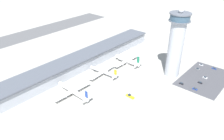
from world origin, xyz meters
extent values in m
plane|color=#9E9B93|center=(0.00, 0.00, 0.00)|extent=(1000.00, 1000.00, 0.00)
cube|color=#A3A8B2|center=(0.00, 70.00, 6.04)|extent=(230.01, 22.00, 12.09)
cube|color=#4C515B|center=(0.00, 70.00, 12.89)|extent=(230.01, 25.00, 1.60)
cube|color=#515154|center=(0.00, 208.03, 0.00)|extent=(345.01, 44.00, 0.01)
cylinder|color=#ADB2BC|center=(57.01, -13.41, 28.32)|extent=(14.19, 14.19, 56.64)
cylinder|color=#565B66|center=(57.01, -13.41, 57.04)|extent=(19.76, 19.76, 0.80)
cylinder|color=#334C60|center=(57.01, -13.41, 60.31)|extent=(18.18, 18.18, 5.75)
cylinder|color=#565B66|center=(57.01, -13.41, 63.68)|extent=(19.76, 19.76, 1.00)
sphere|color=white|center=(57.01, -13.41, 66.66)|extent=(4.94, 4.94, 4.94)
cube|color=#424247|center=(72.80, -42.32, 0.00)|extent=(64.00, 40.00, 0.01)
cylinder|color=white|center=(-33.25, 35.57, 4.44)|extent=(4.83, 30.45, 3.96)
cone|color=white|center=(-32.76, 52.51, 4.44)|extent=(4.06, 3.67, 3.96)
cone|color=white|center=(-33.75, 18.03, 4.44)|extent=(3.70, 4.85, 3.56)
cube|color=white|center=(-33.23, 36.17, 3.75)|extent=(38.71, 5.51, 0.44)
cylinder|color=#A8A8B2|center=(-41.30, 37.41, 2.56)|extent=(2.30, 4.41, 2.18)
cylinder|color=#A8A8B2|center=(-25.10, 36.94, 2.56)|extent=(2.30, 4.41, 2.18)
cube|color=navy|center=(-33.78, 17.08, 9.59)|extent=(0.38, 2.81, 6.33)
cube|color=white|center=(-33.79, 16.68, 4.84)|extent=(11.13, 2.32, 0.24)
cylinder|color=black|center=(-32.84, 49.53, 1.23)|extent=(0.28, 0.28, 2.47)
cylinder|color=black|center=(-30.49, 35.29, 1.23)|extent=(0.28, 0.28, 2.47)
cylinder|color=black|center=(-36.02, 35.45, 1.23)|extent=(0.28, 0.28, 2.47)
cylinder|color=white|center=(10.17, 39.65, 4.20)|extent=(5.11, 26.15, 3.41)
cone|color=white|center=(9.21, 54.15, 4.20)|extent=(3.60, 3.28, 3.41)
cone|color=white|center=(11.16, 24.65, 4.20)|extent=(3.33, 4.28, 3.07)
cube|color=white|center=(10.14, 40.17, 3.60)|extent=(37.25, 6.84, 0.44)
cylinder|color=#A8A8B2|center=(2.31, 40.66, 2.57)|extent=(2.12, 3.86, 1.87)
cylinder|color=#A8A8B2|center=(17.83, 41.68, 2.57)|extent=(2.12, 3.86, 1.87)
cube|color=orange|center=(11.22, 23.83, 8.63)|extent=(0.48, 2.81, 5.45)
cube|color=white|center=(11.24, 23.43, 4.54)|extent=(9.65, 2.63, 0.24)
cylinder|color=black|center=(9.39, 51.42, 1.25)|extent=(0.28, 0.28, 2.50)
cylinder|color=black|center=(12.57, 39.53, 1.25)|extent=(0.28, 0.28, 2.50)
cylinder|color=black|center=(7.81, 39.22, 1.25)|extent=(0.28, 0.28, 2.50)
cylinder|color=white|center=(46.21, 36.52, 4.27)|extent=(4.91, 23.11, 4.48)
cone|color=white|center=(46.47, 50.05, 4.27)|extent=(4.55, 4.11, 4.48)
cone|color=white|center=(45.94, 22.32, 4.27)|extent=(4.13, 5.45, 4.03)
cube|color=white|center=(46.22, 36.98, 3.49)|extent=(38.04, 5.11, 0.44)
cylinder|color=#A8A8B2|center=(38.27, 38.13, 2.13)|extent=(2.55, 4.97, 2.46)
cylinder|color=#A8A8B2|center=(54.21, 37.83, 2.13)|extent=(2.55, 4.97, 2.46)
cube|color=#14704C|center=(45.92, 21.25, 10.09)|extent=(0.35, 2.81, 7.16)
cube|color=white|center=(45.92, 20.85, 4.72)|extent=(12.57, 2.24, 0.24)
cylinder|color=black|center=(46.40, 46.84, 1.02)|extent=(0.28, 0.28, 2.03)
cylinder|color=black|center=(49.34, 36.12, 1.02)|extent=(0.28, 0.28, 2.03)
cylinder|color=black|center=(43.07, 36.24, 1.02)|extent=(0.28, 0.28, 2.03)
cube|color=black|center=(47.24, 34.75, 0.06)|extent=(5.53, 6.41, 0.12)
cube|color=silver|center=(47.24, 34.75, 0.67)|extent=(6.30, 7.42, 1.34)
cube|color=#232D38|center=(47.66, 34.15, 1.90)|extent=(3.07, 3.07, 1.10)
cube|color=black|center=(-2.51, -4.72, 0.06)|extent=(2.54, 7.01, 0.12)
cube|color=gold|center=(-2.51, -4.72, 0.72)|extent=(2.69, 8.33, 1.44)
cube|color=#232D38|center=(-2.47, -3.90, 2.03)|extent=(2.16, 2.56, 1.18)
cube|color=black|center=(98.02, -28.60, 0.06)|extent=(1.82, 3.70, 0.12)
cube|color=silver|center=(98.02, -28.60, 0.42)|extent=(1.92, 4.40, 0.83)
cube|color=#232D38|center=(98.01, -28.49, 1.17)|extent=(1.63, 2.44, 0.68)
cube|color=black|center=(98.82, -42.52, 0.06)|extent=(1.97, 4.03, 0.12)
cube|color=navy|center=(98.82, -42.52, 0.41)|extent=(2.08, 4.79, 0.83)
cube|color=#232D38|center=(98.81, -42.64, 1.17)|extent=(1.76, 2.66, 0.68)
cube|color=black|center=(73.26, -42.29, 0.06)|extent=(1.95, 3.78, 0.12)
cube|color=silver|center=(73.26, -42.29, 0.41)|extent=(2.06, 4.49, 0.82)
cube|color=#232D38|center=(73.25, -42.18, 1.16)|extent=(1.75, 2.50, 0.67)
cube|color=black|center=(86.02, -29.46, 0.06)|extent=(1.89, 4.01, 0.12)
cube|color=slate|center=(86.02, -29.46, 0.41)|extent=(1.98, 4.77, 0.83)
cube|color=#232D38|center=(86.03, -29.34, 1.17)|extent=(1.71, 2.64, 0.68)
cube|color=black|center=(60.59, -42.22, 0.06)|extent=(1.75, 3.57, 0.12)
cube|color=black|center=(60.59, -42.22, 0.41)|extent=(1.83, 4.24, 0.82)
cube|color=#232D38|center=(60.59, -42.33, 1.15)|extent=(1.59, 2.34, 0.67)
cube|color=black|center=(47.19, -29.12, 0.06)|extent=(1.75, 3.53, 0.12)
cube|color=black|center=(47.19, -29.12, 0.43)|extent=(1.83, 4.19, 0.86)
cube|color=#232D38|center=(47.19, -29.22, 1.21)|extent=(1.58, 2.32, 0.70)
cube|color=black|center=(46.70, -42.86, 0.06)|extent=(1.78, 3.77, 0.12)
cube|color=navy|center=(46.70, -42.86, 0.43)|extent=(1.87, 4.48, 0.86)
cube|color=#232D38|center=(46.70, -42.75, 1.21)|extent=(1.61, 2.48, 0.71)
camera|label=1|loc=(-130.46, -95.15, 114.39)|focal=35.00mm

